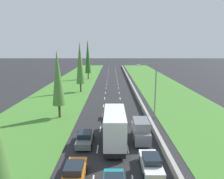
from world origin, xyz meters
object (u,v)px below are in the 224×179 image
(orange_sedan_left_lane, at_px, (75,173))
(poplar_tree_third, at_px, (80,63))
(grey_sedan_left_lane, at_px, (85,138))
(white_box_truck_centre_lane, at_px, (115,125))
(white_sedan_right_lane, at_px, (151,163))
(street_light_mast, at_px, (154,87))
(black_sedan_centre_lane, at_px, (113,112))
(grey_van_right_lane, at_px, (141,130))
(poplar_tree_second, at_px, (58,78))
(poplar_tree_fourth, at_px, (88,56))

(orange_sedan_left_lane, distance_m, poplar_tree_third, 37.85)
(grey_sedan_left_lane, bearing_deg, white_box_truck_centre_lane, 9.47)
(white_sedan_right_lane, distance_m, grey_sedan_left_lane, 8.83)
(grey_sedan_left_lane, height_order, street_light_mast, street_light_mast)
(black_sedan_centre_lane, bearing_deg, grey_van_right_lane, -69.40)
(poplar_tree_second, relative_size, poplar_tree_fourth, 0.78)
(white_box_truck_centre_lane, relative_size, grey_van_right_lane, 1.92)
(white_sedan_right_lane, relative_size, white_box_truck_centre_lane, 0.48)
(black_sedan_centre_lane, height_order, poplar_tree_fourth, poplar_tree_fourth)
(white_box_truck_centre_lane, bearing_deg, grey_van_right_lane, 6.34)
(grey_sedan_left_lane, relative_size, poplar_tree_second, 0.41)
(orange_sedan_left_lane, relative_size, poplar_tree_third, 0.35)
(grey_van_right_lane, xyz_separation_m, orange_sedan_left_lane, (-6.82, -7.99, -0.59))
(white_sedan_right_lane, distance_m, street_light_mast, 15.62)
(white_sedan_right_lane, bearing_deg, black_sedan_centre_lane, 102.80)
(poplar_tree_second, bearing_deg, grey_van_right_lane, -35.92)
(white_sedan_right_lane, bearing_deg, white_box_truck_centre_lane, 118.70)
(orange_sedan_left_lane, height_order, black_sedan_centre_lane, same)
(grey_van_right_lane, distance_m, poplar_tree_third, 31.79)
(orange_sedan_left_lane, relative_size, street_light_mast, 0.50)
(grey_sedan_left_lane, bearing_deg, street_light_mast, 43.17)
(white_sedan_right_lane, height_order, street_light_mast, street_light_mast)
(white_sedan_right_lane, xyz_separation_m, poplar_tree_second, (-12.33, 15.33, 5.74))
(street_light_mast, bearing_deg, grey_sedan_left_lane, -136.83)
(poplar_tree_third, bearing_deg, street_light_mast, -54.75)
(white_sedan_right_lane, distance_m, orange_sedan_left_lane, 7.10)
(orange_sedan_left_lane, bearing_deg, poplar_tree_third, 97.44)
(orange_sedan_left_lane, height_order, poplar_tree_second, poplar_tree_second)
(poplar_tree_second, bearing_deg, white_box_truck_centre_lane, -45.71)
(street_light_mast, bearing_deg, grey_van_right_lane, -110.09)
(black_sedan_centre_lane, bearing_deg, poplar_tree_second, -178.47)
(white_sedan_right_lane, bearing_deg, street_light_mast, 78.88)
(black_sedan_centre_lane, xyz_separation_m, street_light_mast, (6.42, -0.86, 4.42))
(street_light_mast, bearing_deg, poplar_tree_fourth, 109.53)
(white_sedan_right_lane, distance_m, poplar_tree_second, 20.50)
(poplar_tree_third, bearing_deg, black_sedan_centre_lane, -67.51)
(orange_sedan_left_lane, height_order, street_light_mast, street_light_mast)
(black_sedan_centre_lane, height_order, poplar_tree_second, poplar_tree_second)
(white_sedan_right_lane, relative_size, poplar_tree_fourth, 0.32)
(poplar_tree_third, bearing_deg, grey_van_right_lane, -68.09)
(poplar_tree_second, distance_m, street_light_mast, 15.30)
(white_box_truck_centre_lane, height_order, street_light_mast, street_light_mast)
(white_box_truck_centre_lane, bearing_deg, poplar_tree_third, 106.01)
(grey_van_right_lane, distance_m, street_light_mast, 9.56)
(white_sedan_right_lane, bearing_deg, poplar_tree_second, 128.82)
(grey_sedan_left_lane, bearing_deg, grey_van_right_lane, 7.98)
(grey_van_right_lane, bearing_deg, grey_sedan_left_lane, -172.02)
(poplar_tree_third, distance_m, poplar_tree_fourth, 21.99)
(grey_sedan_left_lane, xyz_separation_m, poplar_tree_third, (-4.87, 29.90, 6.66))
(white_box_truck_centre_lane, height_order, poplar_tree_fourth, poplar_tree_fourth)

